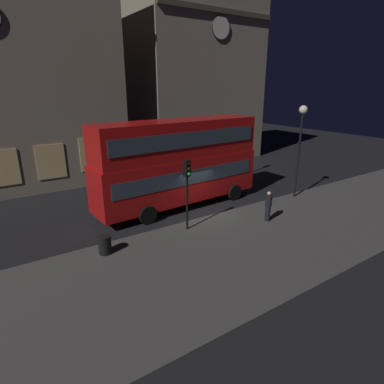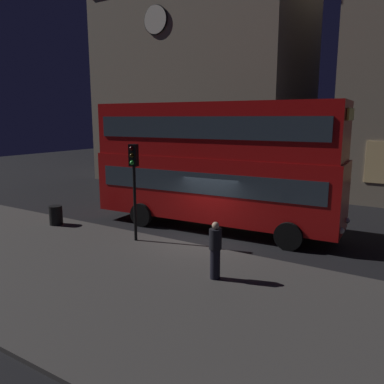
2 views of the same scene
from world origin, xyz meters
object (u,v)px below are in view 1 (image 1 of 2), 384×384
at_px(litter_bin, 105,245).
at_px(pedestrian, 268,206).
at_px(traffic_light_near_kerb, 187,181).
at_px(double_decker_bus, 179,160).
at_px(traffic_light_far_side, 247,143).
at_px(street_lamp, 301,129).

bearing_deg(litter_bin, pedestrian, -9.26).
xyz_separation_m(traffic_light_near_kerb, litter_bin, (-4.63, -0.11, -2.32)).
relative_size(double_decker_bus, traffic_light_near_kerb, 2.96).
relative_size(pedestrian, litter_bin, 2.04).
bearing_deg(traffic_light_far_side, traffic_light_near_kerb, 22.95).
relative_size(street_lamp, litter_bin, 7.14).
height_order(double_decker_bus, traffic_light_near_kerb, double_decker_bus).
distance_m(traffic_light_near_kerb, litter_bin, 5.18).
distance_m(street_lamp, litter_bin, 14.52).
distance_m(street_lamp, pedestrian, 6.42).
height_order(traffic_light_far_side, street_lamp, street_lamp).
bearing_deg(traffic_light_near_kerb, double_decker_bus, 51.10).
relative_size(street_lamp, pedestrian, 3.50).
height_order(traffic_light_near_kerb, street_lamp, street_lamp).
distance_m(traffic_light_far_side, litter_bin, 16.95).
height_order(double_decker_bus, pedestrian, double_decker_bus).
bearing_deg(double_decker_bus, litter_bin, -153.22).
bearing_deg(street_lamp, traffic_light_near_kerb, -177.54).
distance_m(double_decker_bus, street_lamp, 8.42).
bearing_deg(pedestrian, traffic_light_near_kerb, -120.53).
distance_m(double_decker_bus, traffic_light_far_side, 9.65).
relative_size(traffic_light_near_kerb, traffic_light_far_side, 0.96).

